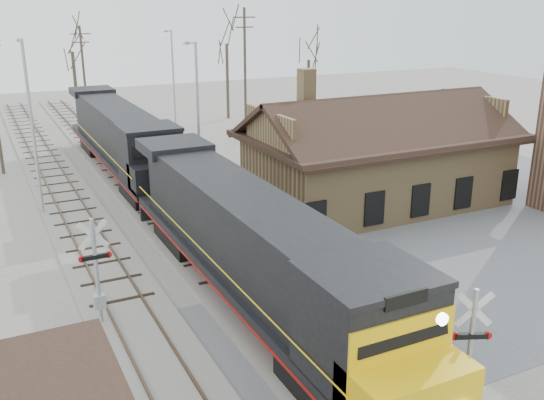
{
  "coord_description": "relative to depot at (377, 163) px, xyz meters",
  "views": [
    {
      "loc": [
        -8.77,
        -16.05,
        11.45
      ],
      "look_at": [
        3.63,
        9.0,
        2.24
      ],
      "focal_mm": 40.0,
      "sensor_mm": 36.0,
      "label": 1
    }
  ],
  "objects": [
    {
      "name": "tree_c",
      "position": [
        -11.61,
        33.1,
        5.6
      ],
      "size": [
        4.59,
        4.59,
        11.24
      ],
      "color": "#382D23",
      "rests_on": "ground"
    },
    {
      "name": "track_siding",
      "position": [
        -16.49,
        3.0,
        -2.34
      ],
      "size": [
        3.4,
        90.0,
        0.24
      ],
      "color": "#9F998F",
      "rests_on": "ground"
    },
    {
      "name": "crossbuck_near",
      "position": [
        -9.3,
        -17.33,
        -0.49
      ],
      "size": [
        1.1,
        0.53,
        4.08
      ],
      "rotation": [
        0.0,
        0.0,
        -0.41
      ],
      "color": "#A5A8AD",
      "rests_on": "ground"
    },
    {
      "name": "track_main",
      "position": [
        -11.99,
        3.0,
        -2.34
      ],
      "size": [
        3.4,
        90.0,
        0.24
      ],
      "color": "#9F998F",
      "rests_on": "ground"
    },
    {
      "name": "locomotive_trailing",
      "position": [
        -11.99,
        12.7,
        0.09
      ],
      "size": [
        3.2,
        21.43,
        4.51
      ],
      "color": "black",
      "rests_on": "ground"
    },
    {
      "name": "depot",
      "position": [
        0.0,
        0.0,
        0.0
      ],
      "size": [
        15.2,
        9.31,
        7.9
      ],
      "color": "#9A7B50",
      "rests_on": "ground"
    },
    {
      "name": "utility_pole_c",
      "position": [
        0.61,
        20.3,
        3.3
      ],
      "size": [
        2.0,
        0.24,
        10.96
      ],
      "color": "#382D23",
      "rests_on": "ground"
    },
    {
      "name": "tree_e",
      "position": [
        10.07,
        25.89,
        4.37
      ],
      "size": [
        3.89,
        3.89,
        9.53
      ],
      "color": "#382D23",
      "rests_on": "ground"
    },
    {
      "name": "streetlight_b",
      "position": [
        -8.28,
        7.65,
        2.69
      ],
      "size": [
        0.25,
        2.04,
        9.12
      ],
      "color": "#A5A8AD",
      "rests_on": "ground"
    },
    {
      "name": "streetlight_a",
      "position": [
        -18.04,
        6.76,
        2.94
      ],
      "size": [
        0.25,
        2.04,
        9.61
      ],
      "color": "#A5A8AD",
      "rests_on": "ground"
    },
    {
      "name": "streetlight_c",
      "position": [
        -4.08,
        25.96,
        2.63
      ],
      "size": [
        0.25,
        2.04,
        8.99
      ],
      "color": "#A5A8AD",
      "rests_on": "ground"
    },
    {
      "name": "tree_d",
      "position": [
        2.61,
        29.24,
        6.24
      ],
      "size": [
        4.96,
        4.96,
        12.14
      ],
      "color": "#382D23",
      "rests_on": "ground"
    },
    {
      "name": "locomotive_lead",
      "position": [
        -11.99,
        -9.0,
        0.09
      ],
      "size": [
        3.2,
        21.43,
        4.76
      ],
      "color": "black",
      "rests_on": "ground"
    },
    {
      "name": "crossbuck_far",
      "position": [
        -17.58,
        -7.33,
        -0.45
      ],
      "size": [
        1.19,
        0.31,
        4.18
      ],
      "rotation": [
        0.0,
        0.0,
        3.14
      ],
      "color": "#A5A8AD",
      "rests_on": "ground"
    },
    {
      "name": "road",
      "position": [
        -11.99,
        -12.0,
        -2.39
      ],
      "size": [
        60.0,
        9.0,
        0.03
      ],
      "primitive_type": "cube",
      "color": "#5D5D62",
      "rests_on": "ground"
    },
    {
      "name": "utility_pole_b",
      "position": [
        -10.28,
        35.88,
        2.39
      ],
      "size": [
        2.0,
        0.24,
        9.16
      ],
      "color": "#382D23",
      "rests_on": "ground"
    },
    {
      "name": "ground",
      "position": [
        -11.99,
        -12.0,
        -2.41
      ],
      "size": [
        140.0,
        140.0,
        0.0
      ],
      "primitive_type": "plane",
      "color": "#9F998F",
      "rests_on": "ground"
    }
  ]
}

